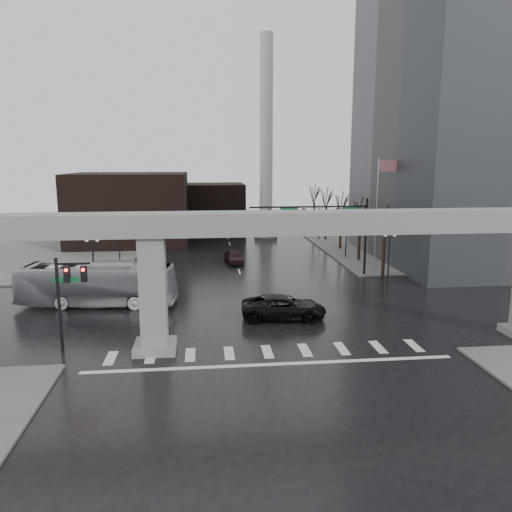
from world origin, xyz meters
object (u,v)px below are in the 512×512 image
object	(u,v)px
city_bus	(97,284)
far_car	(234,257)
signal_mast_arm	(330,220)
pickup_truck	(284,307)

from	to	relation	value
city_bus	far_car	xyz separation A→B (m)	(12.29, 15.70, -1.02)
signal_mast_arm	pickup_truck	distance (m)	15.78
signal_mast_arm	city_bus	bearing A→B (deg)	-159.28
city_bus	signal_mast_arm	bearing A→B (deg)	-62.38
city_bus	far_car	world-z (taller)	city_bus
signal_mast_arm	pickup_truck	xyz separation A→B (m)	(-6.88, -13.32, -4.94)
signal_mast_arm	far_car	xyz separation A→B (m)	(-9.29, 7.54, -5.06)
city_bus	far_car	distance (m)	19.97
signal_mast_arm	pickup_truck	world-z (taller)	signal_mast_arm
signal_mast_arm	city_bus	distance (m)	23.43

